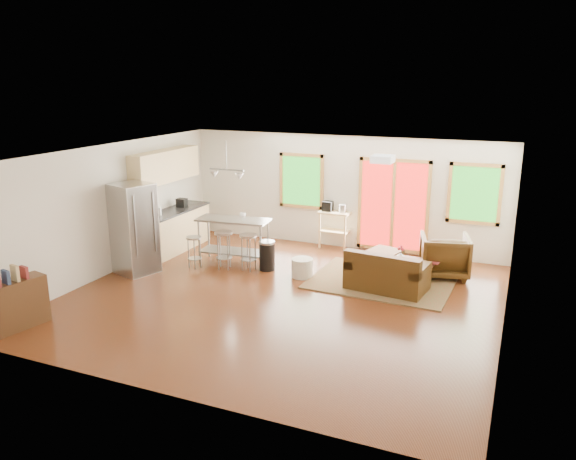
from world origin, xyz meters
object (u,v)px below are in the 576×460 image
at_px(loveseat, 386,275).
at_px(coffee_table, 410,263).
at_px(armchair, 445,254).
at_px(rug, 382,281).
at_px(refrigerator, 134,229).
at_px(ottoman, 384,259).
at_px(kitchen_cart, 334,217).
at_px(island, 233,233).

bearing_deg(loveseat, coffee_table, 77.33).
bearing_deg(armchair, coffee_table, 22.23).
distance_m(rug, refrigerator, 5.04).
height_order(ottoman, kitchen_cart, kitchen_cart).
relative_size(coffee_table, armchair, 1.07).
distance_m(loveseat, island, 3.43).
xyz_separation_m(rug, kitchen_cart, (-1.60, 1.82, 0.73)).
xyz_separation_m(rug, ottoman, (-0.14, 0.78, 0.19)).
height_order(coffee_table, armchair, armchair).
distance_m(armchair, island, 4.36).
bearing_deg(rug, refrigerator, -163.76).
distance_m(island, kitchen_cart, 2.50).
bearing_deg(coffee_table, refrigerator, -161.42).
xyz_separation_m(coffee_table, armchair, (0.60, 0.44, 0.14)).
relative_size(ottoman, refrigerator, 0.33).
xyz_separation_m(loveseat, coffee_table, (0.28, 0.79, 0.03)).
height_order(loveseat, coffee_table, loveseat).
distance_m(loveseat, ottoman, 1.24).
xyz_separation_m(rug, loveseat, (0.18, -0.42, 0.29)).
xyz_separation_m(coffee_table, refrigerator, (-5.22, -1.75, 0.59)).
bearing_deg(ottoman, rug, -79.89).
bearing_deg(armchair, loveseat, 40.27).
distance_m(rug, coffee_table, 0.67).
distance_m(coffee_table, armchair, 0.76).
bearing_deg(refrigerator, coffee_table, 35.89).
bearing_deg(coffee_table, loveseat, -109.43).
bearing_deg(coffee_table, armchair, 36.53).
bearing_deg(armchair, rug, 23.21).
relative_size(refrigerator, island, 1.15).
distance_m(rug, island, 3.28).
distance_m(armchair, ottoman, 1.22).
height_order(ottoman, island, island).
relative_size(loveseat, ottoman, 2.51).
relative_size(rug, loveseat, 1.74).
relative_size(loveseat, refrigerator, 0.83).
bearing_deg(island, rug, 1.56).
bearing_deg(island, coffee_table, 7.07).
bearing_deg(refrigerator, armchair, 38.00).
distance_m(armchair, refrigerator, 6.23).
relative_size(coffee_table, refrigerator, 0.55).
bearing_deg(island, kitchen_cart, 49.80).
relative_size(armchair, refrigerator, 0.51).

